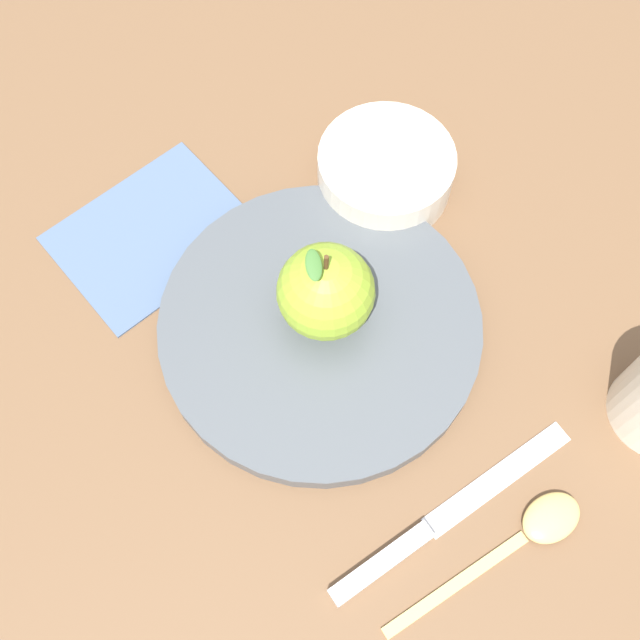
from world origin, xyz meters
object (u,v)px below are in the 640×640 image
Objects in this scene: side_bowl at (386,168)px; knife at (431,527)px; spoon at (530,532)px; linen_napkin at (152,233)px; apple at (326,292)px; dinner_plate at (320,325)px.

side_bowl is 0.55× the size of knife.
linen_napkin is (0.17, -0.37, -0.00)m from spoon.
apple is at bearing 44.11° from side_bowl.
side_bowl is 0.69× the size of spoon.
dinner_plate is 0.05m from apple.
dinner_plate is 1.21× the size of knife.
spoon is (-0.06, 0.03, 0.00)m from knife.
dinner_plate is at bearing -71.58° from spoon.
apple reaches higher than side_bowl.
knife is 1.26× the size of spoon.
side_bowl is at bearing -97.43° from spoon.
apple reaches higher than spoon.
side_bowl reaches higher than knife.
apple is 0.77× the size of side_bowl.
knife is 0.07m from spoon.
spoon is (-0.07, 0.22, -0.05)m from apple.
apple is at bearing -146.71° from dinner_plate.
apple is at bearing -73.62° from spoon.
side_bowl reaches higher than dinner_plate.
linen_napkin is at bearing -10.30° from side_bowl.
linen_napkin is at bearing -56.55° from dinner_plate.
spoon is at bearing 82.57° from side_bowl.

